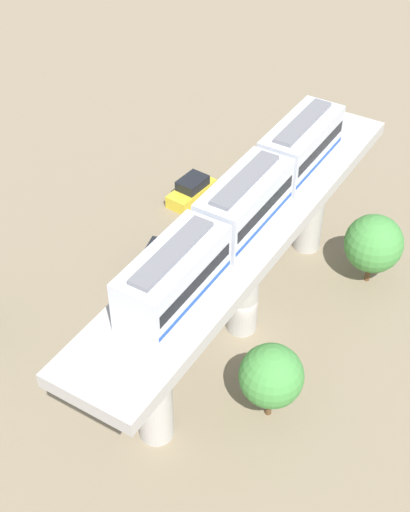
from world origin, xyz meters
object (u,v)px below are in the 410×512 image
object	(u,v)px
parked_car_black	(158,261)
tree_mid_lot	(374,244)
train	(244,204)
tree_near_viaduct	(271,376)
parked_car_yellow	(192,191)

from	to	relation	value
parked_car_black	tree_mid_lot	bearing A→B (deg)	13.20
train	tree_near_viaduct	xyz separation A→B (m)	(4.56, -4.72, -6.65)
train	tree_near_viaduct	world-z (taller)	train
parked_car_yellow	tree_near_viaduct	xyz separation A→B (m)	(14.57, -14.97, 2.43)
parked_car_black	tree_near_viaduct	bearing A→B (deg)	-43.29
parked_car_black	tree_mid_lot	world-z (taller)	tree_mid_lot
tree_near_viaduct	train	bearing A→B (deg)	134.00
tree_near_viaduct	tree_mid_lot	size ratio (longest dim) A/B	0.97
parked_car_black	train	bearing A→B (deg)	-29.43
parked_car_yellow	tree_near_viaduct	size ratio (longest dim) A/B	0.88
train	parked_car_black	xyz separation A→B (m)	(-7.59, 2.10, -9.07)
train	tree_mid_lot	size ratio (longest dim) A/B	4.02
parked_car_yellow	tree_mid_lot	distance (m)	15.35
train	tree_mid_lot	bearing A→B (deg)	59.53
parked_car_black	tree_mid_lot	xyz separation A→B (m)	(12.65, 6.50, 2.42)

